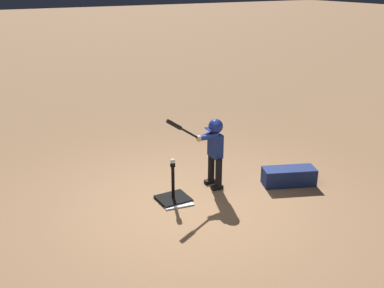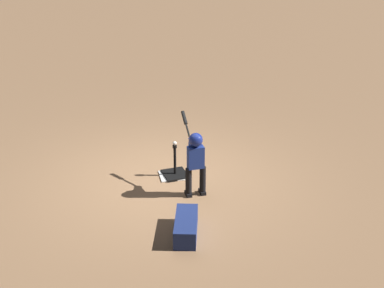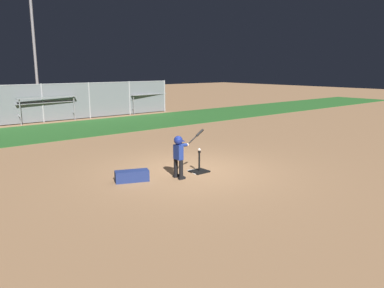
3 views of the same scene
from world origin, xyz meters
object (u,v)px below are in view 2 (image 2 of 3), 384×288
(batting_tee, at_px, (175,172))
(equipment_bag, at_px, (186,226))
(baseball, at_px, (175,143))
(batter_child, at_px, (195,156))

(batting_tee, height_order, equipment_bag, batting_tee)
(batting_tee, bearing_deg, baseball, 0.00)
(baseball, bearing_deg, equipment_bag, 166.97)
(batting_tee, xyz_separation_m, baseball, (0.00, 0.00, 0.56))
(baseball, distance_m, equipment_bag, 1.98)
(equipment_bag, bearing_deg, baseball, 8.95)
(batting_tee, bearing_deg, batter_child, -172.11)
(batter_child, relative_size, equipment_bag, 1.47)
(batting_tee, relative_size, batter_child, 0.48)
(baseball, height_order, equipment_bag, baseball)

